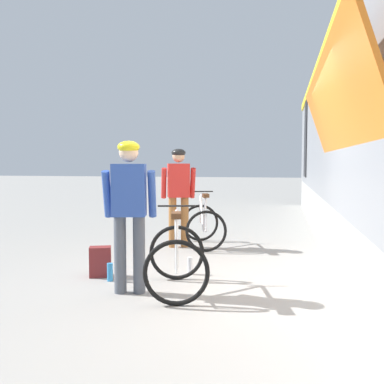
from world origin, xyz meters
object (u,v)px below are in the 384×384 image
cyclist_near_in_blue (129,203)px  bicycle_near_white (177,258)px  backpack_on_platform (100,262)px  bicycle_far_silver (203,224)px  water_bottle_by_the_backpack (110,272)px  water_bottle_near_the_bikes (190,266)px  cyclist_far_in_red (179,189)px

cyclist_near_in_blue → bicycle_near_white: cyclist_near_in_blue is taller
cyclist_near_in_blue → backpack_on_platform: cyclist_near_in_blue is taller
bicycle_far_silver → water_bottle_by_the_backpack: size_ratio=5.31×
water_bottle_near_the_bikes → water_bottle_by_the_backpack: (-0.93, -0.54, -0.00)m
bicycle_far_silver → water_bottle_by_the_backpack: 2.63m
cyclist_near_in_blue → cyclist_far_in_red: bearing=91.8°
backpack_on_platform → water_bottle_near_the_bikes: 1.20m
cyclist_far_in_red → backpack_on_platform: (-0.55, -2.17, -0.85)m
water_bottle_near_the_bikes → backpack_on_platform: bearing=-162.7°
bicycle_near_white → bicycle_far_silver: bearing=94.0°
bicycle_far_silver → backpack_on_platform: size_ratio=3.07×
bicycle_near_white → water_bottle_near_the_bikes: 0.85m
bicycle_far_silver → water_bottle_by_the_backpack: (-0.75, -2.50, -0.29)m
bicycle_near_white → water_bottle_near_the_bikes: bearing=90.8°
cyclist_near_in_blue → water_bottle_near_the_bikes: size_ratio=7.53×
cyclist_far_in_red → bicycle_near_white: cyclist_far_in_red is taller
water_bottle_by_the_backpack → backpack_on_platform: bearing=139.7°
bicycle_far_silver → backpack_on_platform: (-0.96, -2.32, -0.20)m
cyclist_far_in_red → water_bottle_near_the_bikes: size_ratio=7.53×
bicycle_far_silver → water_bottle_near_the_bikes: size_ratio=5.25×
water_bottle_by_the_backpack → bicycle_far_silver: bearing=73.3°
cyclist_far_in_red → water_bottle_near_the_bikes: (0.60, -1.81, -0.94)m
cyclist_near_in_blue → cyclist_far_in_red: size_ratio=1.00×
bicycle_near_white → backpack_on_platform: size_ratio=3.02×
backpack_on_platform → water_bottle_by_the_backpack: 0.29m
bicycle_far_silver → backpack_on_platform: bicycle_far_silver is taller
cyclist_far_in_red → bicycle_far_silver: (0.42, 0.16, -0.65)m
backpack_on_platform → water_bottle_by_the_backpack: size_ratio=1.73×
cyclist_near_in_blue → backpack_on_platform: (-0.63, 0.59, -0.85)m
cyclist_near_in_blue → backpack_on_platform: 1.22m
backpack_on_platform → water_bottle_near_the_bikes: (1.14, 0.36, -0.08)m
cyclist_near_in_blue → water_bottle_near_the_bikes: 1.43m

